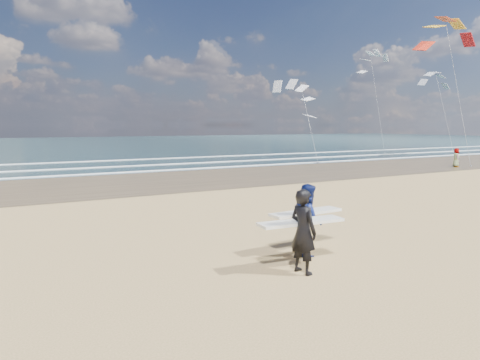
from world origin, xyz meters
TOP-DOWN VIEW (x-y plane):
  - wet_sand_strip at (20.00, 18.00)m, footprint 220.00×12.00m
  - ocean at (20.00, 72.00)m, footprint 220.00×100.00m
  - foam_breakers at (20.00, 28.10)m, footprint 220.00×11.70m
  - surfer_near at (0.58, -0.47)m, footprint 2.23×1.09m
  - surfer_far at (1.59, 0.66)m, footprint 2.22×1.24m
  - beachgoer_0 at (27.40, 14.10)m, footprint 0.85×0.91m
  - kite_0 at (29.60, 16.41)m, footprint 7.32×4.91m
  - kite_1 at (20.13, 24.83)m, footprint 5.68×4.73m
  - kite_2 at (44.11, 27.88)m, footprint 5.42×4.70m
  - kite_5 at (36.06, 31.49)m, footprint 5.44×4.70m

SIDE VIEW (x-z plane):
  - wet_sand_strip at x=20.00m, z-range 0.00..0.01m
  - ocean at x=20.00m, z-range 0.00..0.02m
  - foam_breakers at x=20.00m, z-range 0.02..0.08m
  - beachgoer_0 at x=27.40m, z-range 0.00..1.56m
  - surfer_far at x=1.59m, z-range 0.01..1.92m
  - surfer_near at x=0.58m, z-range 0.01..2.02m
  - kite_1 at x=20.13m, z-range 0.44..8.60m
  - kite_2 at x=44.11m, z-range 0.45..11.83m
  - kite_5 at x=36.06m, z-range 0.50..14.17m
  - kite_0 at x=29.60m, z-range 1.36..15.67m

